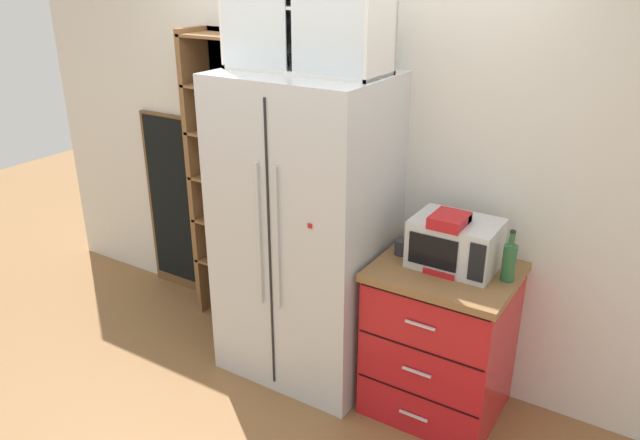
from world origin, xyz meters
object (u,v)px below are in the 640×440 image
at_px(chalkboard_menu, 179,205).
at_px(bottle_green, 509,259).
at_px(microwave, 455,243).
at_px(coffee_maker, 449,241).
at_px(mug_charcoal, 402,247).
at_px(refrigerator, 306,231).
at_px(bottle_cobalt, 448,247).

bearing_deg(chalkboard_menu, bottle_green, -5.50).
relative_size(microwave, bottle_green, 1.61).
bearing_deg(bottle_green, coffee_maker, -174.13).
height_order(bottle_green, chalkboard_menu, chalkboard_menu).
bearing_deg(mug_charcoal, bottle_green, 0.88).
height_order(refrigerator, mug_charcoal, refrigerator).
height_order(microwave, chalkboard_menu, chalkboard_menu).
height_order(refrigerator, microwave, refrigerator).
bearing_deg(bottle_cobalt, bottle_green, 8.29).
relative_size(refrigerator, microwave, 4.18).
height_order(refrigerator, bottle_cobalt, refrigerator).
relative_size(coffee_maker, mug_charcoal, 2.70).
xyz_separation_m(bottle_cobalt, bottle_green, (0.31, 0.04, -0.00)).
height_order(coffee_maker, bottle_cobalt, coffee_maker).
distance_m(microwave, bottle_cobalt, 0.06).
xyz_separation_m(bottle_green, chalkboard_menu, (-2.52, 0.24, -0.32)).
bearing_deg(coffee_maker, bottle_cobalt, -90.00).
relative_size(bottle_green, chalkboard_menu, 0.20).
bearing_deg(chalkboard_menu, mug_charcoal, -7.38).
bearing_deg(microwave, chalkboard_menu, 174.06).
xyz_separation_m(refrigerator, bottle_cobalt, (0.86, 0.04, 0.09)).
relative_size(microwave, bottle_cobalt, 1.57).
bearing_deg(chalkboard_menu, microwave, -5.94).
height_order(microwave, mug_charcoal, microwave).
bearing_deg(microwave, coffee_maker, -114.46).
relative_size(bottle_cobalt, bottle_green, 1.03).
bearing_deg(refrigerator, bottle_green, 4.14).
distance_m(microwave, mug_charcoal, 0.31).
height_order(mug_charcoal, chalkboard_menu, chalkboard_menu).
relative_size(microwave, coffee_maker, 1.42).
bearing_deg(bottle_green, bottle_cobalt, -171.71).
bearing_deg(mug_charcoal, refrigerator, -172.65).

